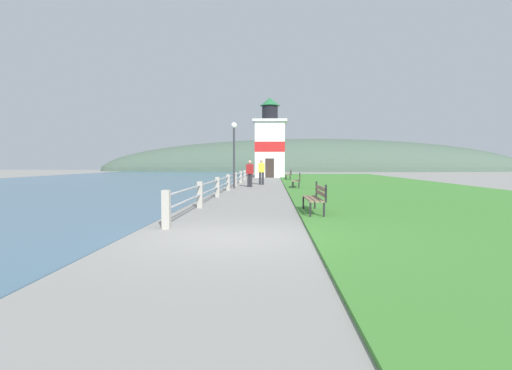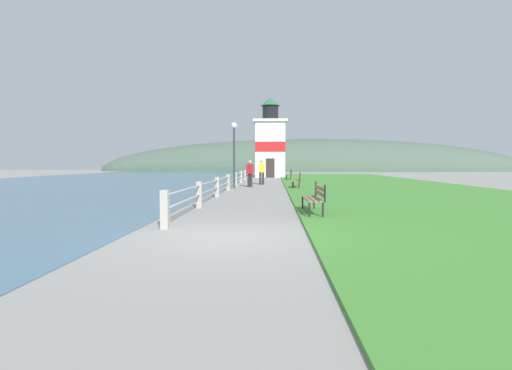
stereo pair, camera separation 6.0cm
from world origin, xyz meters
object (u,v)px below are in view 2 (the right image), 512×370
at_px(park_bench_near, 315,196).
at_px(person_strolling, 250,173).
at_px(lamp_post, 234,143).
at_px(park_bench_far, 289,174).
at_px(lighthouse, 270,144).
at_px(person_by_railing, 262,171).
at_px(park_bench_midway, 297,180).

height_order(park_bench_near, person_strolling, person_strolling).
distance_m(park_bench_near, lamp_post, 12.76).
height_order(park_bench_near, park_bench_far, same).
distance_m(lighthouse, person_by_railing, 15.07).
xyz_separation_m(park_bench_near, person_strolling, (-2.74, 13.41, 0.38)).
bearing_deg(lighthouse, lamp_post, -96.05).
bearing_deg(person_strolling, park_bench_midway, -87.28).
xyz_separation_m(park_bench_far, person_by_railing, (-2.27, -7.87, 0.43)).
xyz_separation_m(park_bench_far, lighthouse, (-1.79, 6.97, 3.02)).
relative_size(park_bench_midway, person_by_railing, 0.99).
bearing_deg(person_by_railing, person_strolling, 167.40).
bearing_deg(park_bench_midway, lighthouse, -79.95).
relative_size(park_bench_near, park_bench_far, 1.00).
distance_m(park_bench_near, park_bench_midway, 12.10).
relative_size(park_bench_near, park_bench_midway, 1.13).
distance_m(park_bench_midway, lamp_post, 4.40).
xyz_separation_m(park_bench_near, park_bench_midway, (0.20, 12.10, -0.00)).
bearing_deg(park_bench_near, lamp_post, -74.68).
bearing_deg(person_by_railing, park_bench_far, -15.42).
relative_size(park_bench_near, person_strolling, 1.17).
xyz_separation_m(park_bench_near, park_bench_far, (0.19, 24.10, 0.00)).
bearing_deg(park_bench_near, lighthouse, -88.43).
bearing_deg(park_bench_near, park_bench_far, -91.83).
xyz_separation_m(park_bench_near, lamp_post, (-3.61, 12.04, 2.20)).
distance_m(park_bench_far, lamp_post, 12.84).
bearing_deg(park_bench_midway, person_strolling, -19.37).
relative_size(park_bench_near, lighthouse, 0.24).
bearing_deg(park_bench_near, person_by_railing, -84.07).
xyz_separation_m(lighthouse, person_strolling, (-1.15, -17.66, -2.63)).
xyz_separation_m(park_bench_midway, park_bench_far, (-0.01, 12.00, 0.00)).
distance_m(park_bench_near, park_bench_far, 24.10).
height_order(park_bench_far, person_by_railing, person_by_railing).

